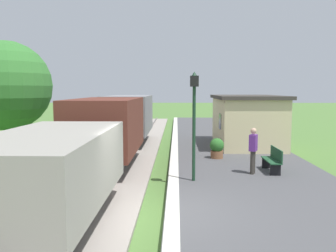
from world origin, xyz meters
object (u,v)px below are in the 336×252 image
(potted_planter, at_px, (217,148))
(station_hut, at_px, (247,120))
(lamp_post_near, at_px, (194,106))
(person_waiting, at_px, (253,149))
(freight_train, at_px, (110,130))
(tree_trackside_far, at_px, (6,86))
(bench_near_hut, at_px, (273,159))

(potted_planter, bearing_deg, station_hut, 61.42)
(potted_planter, distance_m, lamp_post_near, 4.64)
(person_waiting, bearing_deg, station_hut, -73.32)
(station_hut, relative_size, lamp_post_near, 1.57)
(station_hut, xyz_separation_m, person_waiting, (-1.08, -6.72, -0.47))
(freight_train, distance_m, tree_trackside_far, 6.35)
(freight_train, height_order, person_waiting, freight_train)
(bench_near_hut, distance_m, potted_planter, 3.16)
(person_waiting, height_order, lamp_post_near, lamp_post_near)
(tree_trackside_far, bearing_deg, bench_near_hut, -18.90)
(bench_near_hut, bearing_deg, tree_trackside_far, 161.10)
(station_hut, distance_m, bench_near_hut, 6.45)
(freight_train, xyz_separation_m, station_hut, (6.80, 4.53, 0.05))
(bench_near_hut, bearing_deg, person_waiting, -158.12)
(person_waiting, bearing_deg, potted_planter, -45.45)
(lamp_post_near, xyz_separation_m, tree_trackside_far, (-9.08, 5.54, 0.73))
(lamp_post_near, bearing_deg, bench_near_hut, 24.14)
(freight_train, relative_size, lamp_post_near, 5.24)
(bench_near_hut, xyz_separation_m, lamp_post_near, (-3.07, -1.38, 2.08))
(bench_near_hut, height_order, lamp_post_near, lamp_post_near)
(person_waiting, relative_size, lamp_post_near, 0.46)
(bench_near_hut, relative_size, lamp_post_near, 0.41)
(station_hut, bearing_deg, bench_near_hut, -92.19)
(person_waiting, bearing_deg, bench_near_hut, -132.31)
(potted_planter, height_order, tree_trackside_far, tree_trackside_far)
(station_hut, distance_m, lamp_post_near, 8.51)
(freight_train, bearing_deg, lamp_post_near, -42.80)
(station_hut, height_order, lamp_post_near, lamp_post_near)
(freight_train, relative_size, potted_planter, 21.18)
(potted_planter, bearing_deg, person_waiting, -71.26)
(person_waiting, xyz_separation_m, tree_trackside_far, (-11.31, 4.50, 2.35))
(station_hut, bearing_deg, potted_planter, -118.58)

